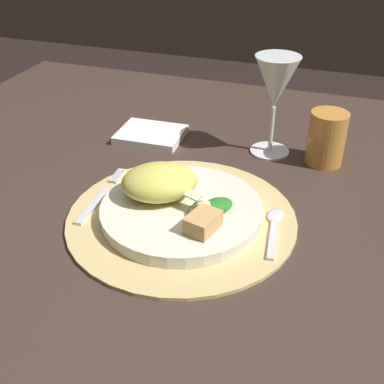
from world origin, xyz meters
The scene contains 11 objects.
dining_table centered at (0.00, 0.00, 0.57)m, with size 1.21×1.05×0.74m.
placemat centered at (0.05, -0.09, 0.75)m, with size 0.36×0.36×0.01m, color tan.
dinner_plate centered at (0.05, -0.09, 0.76)m, with size 0.25×0.25×0.02m, color silver.
pasta_serving centered at (0.01, -0.08, 0.79)m, with size 0.12×0.10×0.05m, color #D9CE58.
salad_greens centered at (0.09, -0.10, 0.78)m, with size 0.08×0.08×0.03m.
bread_piece centered at (0.10, -0.14, 0.78)m, with size 0.05×0.04×0.03m, color tan.
fork centered at (-0.10, -0.09, 0.75)m, with size 0.02×0.17×0.00m.
spoon centered at (0.19, -0.07, 0.75)m, with size 0.03×0.13×0.01m.
napkin centered at (-0.11, 0.15, 0.75)m, with size 0.13×0.11×0.02m, color white.
wine_glass centered at (0.13, 0.17, 0.88)m, with size 0.08×0.08×0.19m.
amber_tumbler centered at (0.24, 0.16, 0.79)m, with size 0.07×0.07×0.10m, color #C88838.
Camera 1 is at (0.26, -0.67, 1.19)m, focal length 45.49 mm.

